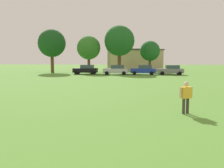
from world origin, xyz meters
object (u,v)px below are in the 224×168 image
Objects in this scene: parked_car_blue_2 at (143,70)px; tree_right at (119,41)px; tree_left at (89,48)px; tree_far_right at (150,51)px; parked_car_black_0 at (86,69)px; parked_car_gray_3 at (171,70)px; parked_car_silver_1 at (116,70)px; tree_far_left at (52,43)px; adult_bystander at (186,95)px.

tree_right is (-4.50, 5.47, 5.35)m from parked_car_blue_2.
tree_left reaches higher than tree_far_right.
parked_car_blue_2 is 8.88m from tree_right.
parked_car_blue_2 is at bearing -100.84° from tree_far_right.
parked_car_black_0 and parked_car_gray_3 have the same top height.
parked_car_silver_1 is 11.71m from tree_far_right.
parked_car_gray_3 is at bearing 179.01° from parked_car_black_0.
parked_car_blue_2 is at bearing -16.48° from tree_far_left.
parked_car_silver_1 and parked_car_blue_2 have the same top height.
tree_far_left reaches higher than adult_bystander.
tree_right reaches higher than tree_left.
parked_car_blue_2 is 9.53m from tree_far_right.
tree_far_left is (-7.79, 4.99, 4.93)m from parked_car_black_0.
parked_car_gray_3 is at bearing -30.28° from tree_right.
tree_far_left is at bearing 179.22° from tree_left.
tree_far_right is at bearing -144.79° from parked_car_black_0.
parked_car_gray_3 is 0.60× the size of tree_left.
tree_far_right is (0.67, 39.07, 3.32)m from adult_bystander.
tree_left is (-11.53, 35.58, 3.87)m from adult_bystander.
adult_bystander is 30.66m from parked_car_gray_3.
tree_right is (13.49, 0.15, 0.42)m from tree_far_left.
tree_left is 1.13× the size of tree_far_right.
tree_right reaches higher than parked_car_silver_1.
tree_far_left is 1.19× the size of tree_left.
parked_car_black_0 is 0.50× the size of tree_far_left.
tree_right is at bearing 2.35° from tree_left.
adult_bystander is at bearing -61.97° from tree_far_left.
tree_left is at bearing -164.03° from tree_far_right.
tree_far_left is at bearing 91.44° from adult_bystander.
tree_right is at bearing 0.62° from tree_far_left.
tree_far_right is (6.17, 3.24, -1.88)m from tree_right.
tree_left is (-10.53, 5.22, 4.01)m from parked_car_blue_2.
tree_far_left is (-17.99, 5.32, 4.93)m from parked_car_blue_2.
parked_car_gray_3 is (14.94, -0.26, 0.00)m from parked_car_black_0.
tree_right is (-9.24, 5.39, 5.35)m from parked_car_gray_3.
tree_far_left is 13.49m from tree_right.
parked_car_blue_2 and parked_car_gray_3 have the same top height.
parked_car_black_0 is at bearing -32.64° from tree_far_left.
parked_car_black_0 is 10.48m from tree_far_left.
parked_car_silver_1 is at bearing -124.80° from tree_far_right.
adult_bystander is 0.39× the size of parked_car_black_0.
parked_car_blue_2 is 0.60× the size of tree_left.
adult_bystander is 0.39× the size of parked_car_gray_3.
tree_left reaches higher than parked_car_gray_3.
parked_car_black_0 is at bearing 83.47° from adult_bystander.
adult_bystander is at bearing 91.89° from parked_car_blue_2.
tree_far_right is (-3.07, 8.64, 3.47)m from parked_car_gray_3.
adult_bystander is 0.26× the size of tree_far_right.
parked_car_black_0 is 0.47× the size of tree_right.
parked_car_gray_3 is at bearing -179.09° from parked_car_blue_2.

